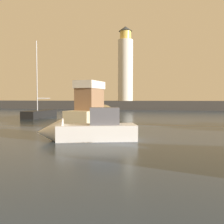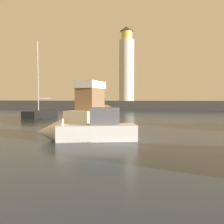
{
  "view_description": "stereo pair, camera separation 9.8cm",
  "coord_description": "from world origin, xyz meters",
  "px_view_note": "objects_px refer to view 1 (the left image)",
  "views": [
    {
      "loc": [
        2.35,
        -0.96,
        2.6
      ],
      "look_at": [
        -1.1,
        14.01,
        1.79
      ],
      "focal_mm": 40.65,
      "sensor_mm": 36.0,
      "label": 1
    },
    {
      "loc": [
        2.44,
        -0.93,
        2.6
      ],
      "look_at": [
        -1.1,
        14.01,
        1.79
      ],
      "focal_mm": 40.65,
      "sensor_mm": 36.0,
      "label": 2
    }
  ],
  "objects_px": {
    "motorboat_0": "(84,130)",
    "motorboat_4": "(95,110)",
    "sailboat_moored": "(40,114)",
    "lighthouse": "(125,66)"
  },
  "relations": [
    {
      "from": "motorboat_0",
      "to": "motorboat_4",
      "type": "height_order",
      "value": "motorboat_4"
    },
    {
      "from": "motorboat_4",
      "to": "sailboat_moored",
      "type": "distance_m",
      "value": 12.28
    },
    {
      "from": "lighthouse",
      "to": "sailboat_moored",
      "type": "height_order",
      "value": "lighthouse"
    },
    {
      "from": "motorboat_0",
      "to": "sailboat_moored",
      "type": "distance_m",
      "value": 20.38
    },
    {
      "from": "motorboat_0",
      "to": "sailboat_moored",
      "type": "bearing_deg",
      "value": 126.28
    },
    {
      "from": "lighthouse",
      "to": "sailboat_moored",
      "type": "xyz_separation_m",
      "value": [
        -6.76,
        -28.81,
        -9.9
      ]
    },
    {
      "from": "lighthouse",
      "to": "motorboat_4",
      "type": "xyz_separation_m",
      "value": [
        3.23,
        -35.9,
        -9.04
      ]
    },
    {
      "from": "motorboat_0",
      "to": "motorboat_4",
      "type": "relative_size",
      "value": 0.69
    },
    {
      "from": "lighthouse",
      "to": "motorboat_4",
      "type": "relative_size",
      "value": 1.9
    },
    {
      "from": "sailboat_moored",
      "to": "motorboat_0",
      "type": "bearing_deg",
      "value": -53.72
    }
  ]
}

